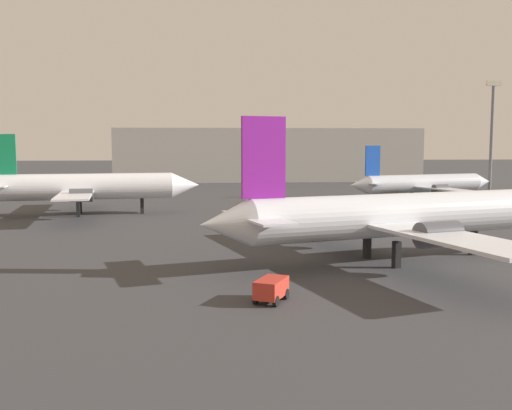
{
  "coord_description": "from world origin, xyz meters",
  "views": [
    {
      "loc": [
        -2.81,
        -11.31,
        8.81
      ],
      "look_at": [
        1.77,
        42.9,
        3.09
      ],
      "focal_mm": 41.18,
      "sensor_mm": 36.0,
      "label": 1
    }
  ],
  "objects_px": {
    "airplane_far_left": "(85,187)",
    "airplane_on_taxiway": "(391,215)",
    "airplane_far_right": "(422,183)",
    "light_mast_right": "(492,132)",
    "baggage_cart": "(271,288)"
  },
  "relations": [
    {
      "from": "airplane_far_left",
      "to": "baggage_cart",
      "type": "xyz_separation_m",
      "value": [
        18.41,
        -41.48,
        -2.75
      ]
    },
    {
      "from": "airplane_on_taxiway",
      "to": "light_mast_right",
      "type": "height_order",
      "value": "light_mast_right"
    },
    {
      "from": "airplane_far_left",
      "to": "airplane_far_right",
      "type": "distance_m",
      "value": 49.7
    },
    {
      "from": "airplane_on_taxiway",
      "to": "baggage_cart",
      "type": "xyz_separation_m",
      "value": [
        -10.09,
        -10.29,
        -2.74
      ]
    },
    {
      "from": "airplane_far_left",
      "to": "airplane_far_right",
      "type": "relative_size",
      "value": 1.1
    },
    {
      "from": "airplane_far_right",
      "to": "light_mast_right",
      "type": "bearing_deg",
      "value": 1.89
    },
    {
      "from": "baggage_cart",
      "to": "light_mast_right",
      "type": "bearing_deg",
      "value": -8.43
    },
    {
      "from": "airplane_far_right",
      "to": "light_mast_right",
      "type": "relative_size",
      "value": 1.35
    },
    {
      "from": "baggage_cart",
      "to": "light_mast_right",
      "type": "relative_size",
      "value": 0.15
    },
    {
      "from": "baggage_cart",
      "to": "airplane_far_left",
      "type": "bearing_deg",
      "value": 50.86
    },
    {
      "from": "airplane_on_taxiway",
      "to": "light_mast_right",
      "type": "distance_m",
      "value": 59.14
    },
    {
      "from": "airplane_on_taxiway",
      "to": "baggage_cart",
      "type": "relative_size",
      "value": 10.93
    },
    {
      "from": "airplane_far_left",
      "to": "airplane_on_taxiway",
      "type": "bearing_deg",
      "value": -55.62
    },
    {
      "from": "airplane_on_taxiway",
      "to": "light_mast_right",
      "type": "bearing_deg",
      "value": 40.41
    },
    {
      "from": "airplane_on_taxiway",
      "to": "light_mast_right",
      "type": "relative_size",
      "value": 1.59
    }
  ]
}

